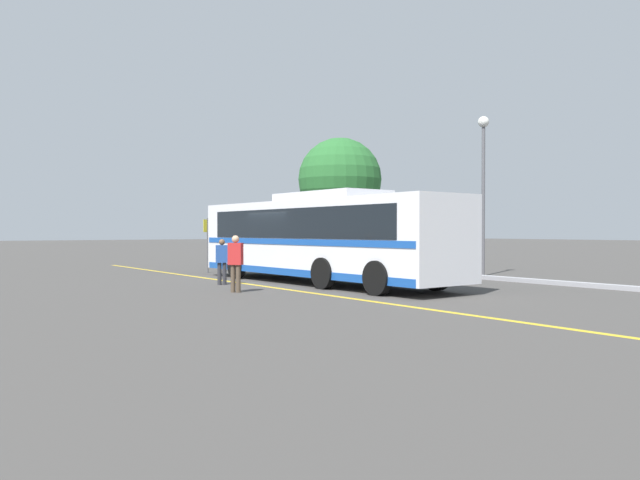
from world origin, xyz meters
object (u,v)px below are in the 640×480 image
Objects in this scene: parked_car_2 at (392,259)px; pedestrian_1 at (222,259)px; transit_bus at (320,236)px; parked_car_0 at (262,252)px; street_lamp at (483,167)px; tree_0 at (340,180)px; parked_car_1 at (319,255)px; bus_stop_sign at (208,238)px; pedestrian_0 at (236,260)px.

pedestrian_1 is (-0.44, -7.41, 0.17)m from parked_car_2.
parked_car_0 is at bearing 67.09° from transit_bus.
street_lamp is 11.32m from tree_0.
parked_car_0 is 0.90× the size of parked_car_2.
parked_car_2 is at bearing -87.44° from parked_car_1.
parked_car_2 is 8.22m from bus_stop_sign.
bus_stop_sign is (-1.16, -5.24, 0.80)m from parked_car_1.
transit_bus is at bearing -121.11° from parked_car_1.
parked_car_2 is at bearing -95.17° from parked_car_0.
parked_car_1 is 8.73m from street_lamp.
street_lamp is (0.98, 7.51, 2.79)m from transit_bus.
pedestrian_0 is 11.96m from street_lamp.
bus_stop_sign reaches higher than pedestrian_0.
parked_car_0 is 2.69× the size of pedestrian_1.
tree_0 reaches higher than street_lamp.
parked_car_1 is at bearing -47.47° from tree_0.
parked_car_2 is at bearing 21.43° from pedestrian_1.
transit_bus is 5.14× the size of bus_stop_sign.
tree_0 is (-3.93, 4.28, 4.03)m from parked_car_1.
tree_0 is at bearing 14.87° from bus_stop_sign.
parked_car_2 is at bearing 12.42° from transit_bus.
street_lamp is at bearing 11.59° from pedestrian_1.
pedestrian_0 is at bearing -83.77° from pedestrian_1.
transit_bus is 3.49m from pedestrian_1.
parked_car_2 is 0.72× the size of street_lamp.
parked_car_0 is 0.65× the size of street_lamp.
transit_bus is 7.23× the size of pedestrian_0.
transit_bus is at bearing -114.34° from parked_car_0.
tree_0 is (-10.26, 8.81, 3.09)m from transit_bus.
pedestrian_1 is (-1.51, -3.05, -0.77)m from transit_bus.
transit_bus is 2.64× the size of parked_car_2.
bus_stop_sign reaches higher than parked_car_2.
parked_car_0 is 1.75× the size of bus_stop_sign.
street_lamp is at bearing 51.06° from pedestrian_0.
transit_bus is 13.87m from tree_0.
transit_bus is 4.58m from parked_car_2.
parked_car_0 is 1.02× the size of parked_car_1.
parked_car_1 is at bearing -95.62° from parked_car_0.
tree_0 reaches higher than bus_stop_sign.
pedestrian_0 is 9.21m from bus_stop_sign.
transit_bus reaches higher than parked_car_2.
transit_bus is at bearing -85.91° from bus_stop_sign.
parked_car_0 is at bearing 88.23° from parked_car_2.
street_lamp is (7.31, 2.98, 3.72)m from parked_car_1.
street_lamp reaches higher than pedestrian_0.
transit_bus reaches higher than pedestrian_0.
pedestrian_0 reaches higher than parked_car_1.
parked_car_0 is (-12.20, 4.82, -0.97)m from transit_bus.
parked_car_2 is at bearing -53.08° from bus_stop_sign.
tree_0 is at bearing -28.69° from parked_car_0.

